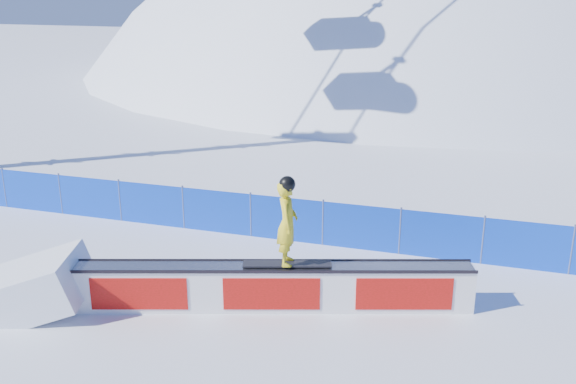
% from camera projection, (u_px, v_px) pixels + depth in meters
% --- Properties ---
extents(ground, '(160.00, 160.00, 0.00)m').
position_uv_depth(ground, '(220.00, 321.00, 13.06)').
color(ground, white).
rests_on(ground, ground).
extents(snow_hill, '(64.00, 64.00, 64.00)m').
position_uv_depth(snow_hill, '(414.00, 274.00, 56.75)').
color(snow_hill, white).
rests_on(snow_hill, ground).
extents(safety_fence, '(22.05, 0.05, 1.30)m').
position_uv_depth(safety_fence, '(286.00, 219.00, 16.96)').
color(safety_fence, '#0A3BC1').
rests_on(safety_fence, ground).
extents(rail_box, '(8.19, 3.06, 1.01)m').
position_uv_depth(rail_box, '(272.00, 287.00, 13.41)').
color(rail_box, white).
rests_on(rail_box, ground).
extents(snow_ramp, '(3.15, 2.47, 1.72)m').
position_uv_depth(snow_ramp, '(25.00, 308.00, 13.57)').
color(snow_ramp, white).
rests_on(snow_ramp, ground).
extents(snowboarder, '(1.85, 0.86, 1.91)m').
position_uv_depth(snowboarder, '(287.00, 222.00, 12.96)').
color(snowboarder, black).
rests_on(snowboarder, rail_box).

